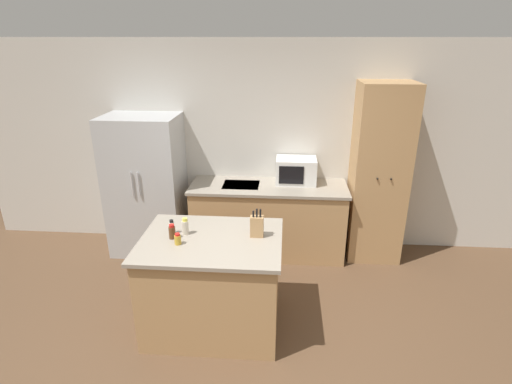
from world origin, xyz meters
TOP-DOWN VIEW (x-y plane):
  - ground_plane at (0.00, 0.00)m, footprint 14.00×14.00m
  - wall_back at (0.00, 2.33)m, footprint 7.20×0.06m
  - refrigerator at (-1.32, 1.97)m, footprint 0.89×0.68m
  - back_counter at (0.20, 1.98)m, footprint 1.91×0.68m
  - pantry_cabinet at (1.51, 2.03)m, footprint 0.63×0.57m
  - kitchen_island at (-0.24, 0.54)m, footprint 1.26×0.96m
  - microwave at (0.53, 2.11)m, footprint 0.49×0.35m
  - knife_block at (0.16, 0.62)m, footprint 0.12×0.08m
  - spice_bottle_tall_dark at (-0.61, 0.62)m, footprint 0.05×0.05m
  - spice_bottle_short_red at (-0.59, 0.53)m, footprint 0.06×0.06m
  - spice_bottle_amber_oil at (-0.51, 0.42)m, footprint 0.06×0.06m
  - spice_bottle_green_herb at (-0.49, 0.62)m, footprint 0.06×0.06m

SIDE VIEW (x-z plane):
  - ground_plane at x=0.00m, z-range 0.00..0.00m
  - back_counter at x=0.20m, z-range 0.00..0.92m
  - kitchen_island at x=-0.24m, z-range 0.00..0.93m
  - refrigerator at x=-1.32m, z-range 0.00..1.74m
  - spice_bottle_amber_oil at x=-0.51m, z-range 0.92..1.03m
  - spice_bottle_tall_dark at x=-0.61m, z-range 0.92..1.06m
  - spice_bottle_short_red at x=-0.59m, z-range 0.92..1.06m
  - spice_bottle_green_herb at x=-0.49m, z-range 0.92..1.08m
  - knife_block at x=0.16m, z-range 0.89..1.16m
  - microwave at x=0.53m, z-range 0.91..1.22m
  - pantry_cabinet at x=1.51m, z-range 0.00..2.15m
  - wall_back at x=0.00m, z-range 0.00..2.60m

